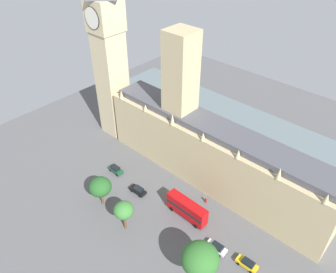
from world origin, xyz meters
The scene contains 13 objects.
ground_plane centered at (0.00, 0.00, 0.00)m, with size 132.17×132.17×0.00m, color #565659.
river_thames centered at (-26.25, 0.00, 0.12)m, with size 29.88×118.95×0.25m, color slate.
parliament_building centered at (-1.99, -1.43, 9.79)m, with size 10.78×62.17×37.31m.
clock_tower centered at (-0.30, -35.71, 28.03)m, with size 8.03×8.03×54.20m.
car_dark_green_under_trees centered at (13.08, -20.61, 0.89)m, with size 2.02×4.30×1.74m.
car_black_by_river_gate centered at (14.32, -10.54, 0.89)m, with size 2.11×4.50×1.74m.
double_decker_bus_trailing centered at (11.81, 3.30, 2.63)m, with size 2.75×10.53×4.75m.
car_white_midblock centered at (14.61, 13.84, 0.89)m, with size 2.13×4.63×1.74m.
car_yellow_cab_far_end centered at (13.53, 20.63, 0.89)m, with size 1.95×4.56×1.74m.
pedestrian_kerbside centered at (5.35, 4.08, 0.74)m, with size 0.68×0.69×1.66m.
plane_tree_leading centered at (22.58, 15.20, 7.16)m, with size 7.16×7.16×10.23m.
plane_tree_corner centered at (22.57, -14.36, 5.59)m, with size 5.37×5.37×7.90m.
plane_tree_opposite_hall centered at (23.75, -4.68, 5.93)m, with size 4.43×4.43×7.89m.
Camera 1 is at (52.29, 34.39, 60.95)m, focal length 35.13 mm.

